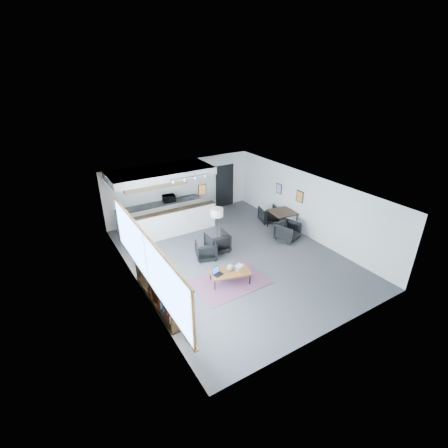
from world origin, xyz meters
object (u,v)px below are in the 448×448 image
coffee_table (230,272)px  ceramic_pot (231,267)px  floor_lamp (217,214)px  dining_chair_far (268,215)px  armchair_right (217,241)px  dining_table (283,213)px  book_stack (239,267)px  microwave (169,198)px  laptop (217,272)px  armchair_left (206,249)px  dining_chair_near (288,232)px

coffee_table → ceramic_pot: (0.05, 0.05, 0.15)m
coffee_table → floor_lamp: size_ratio=0.86×
coffee_table → dining_chair_far: (3.95, 3.01, -0.05)m
armchair_right → dining_table: dining_table is taller
coffee_table → book_stack: size_ratio=3.49×
coffee_table → dining_table: dining_table is taller
dining_chair_far → microwave: 4.51m
armchair_right → dining_table: (3.27, 0.14, 0.35)m
laptop → microwave: (0.64, 5.33, 0.64)m
book_stack → microwave: (-0.13, 5.40, 0.66)m
armchair_left → dining_chair_far: armchair_left is taller
laptop → armchair_right: size_ratio=0.46×
ceramic_pot → book_stack: bearing=-2.6°
laptop → armchair_left: 1.68m
armchair_left → microwave: bearing=-74.4°
ceramic_pot → microwave: bearing=88.2°
coffee_table → dining_chair_near: size_ratio=1.98×
armchair_left → dining_chair_near: size_ratio=1.03×
dining_chair_near → dining_chair_far: size_ratio=1.06×
armchair_left → floor_lamp: size_ratio=0.45×
coffee_table → ceramic_pot: bearing=60.0°
armchair_left → ceramic_pot: bearing=108.1°
dining_table → dining_chair_far: bearing=90.0°
coffee_table → dining_chair_far: bearing=53.3°
dining_chair_far → microwave: microwave is taller
floor_lamp → microwave: size_ratio=3.03×
laptop → armchair_left: armchair_left is taller
ceramic_pot → floor_lamp: bearing=70.5°
ceramic_pot → laptop: bearing=173.8°
dining_chair_far → book_stack: bearing=55.6°
coffee_table → armchair_right: armchair_right is taller
coffee_table → armchair_left: size_ratio=1.92×
coffee_table → armchair_left: (0.05, 1.70, -0.02)m
dining_chair_far → microwave: size_ratio=1.24×
ceramic_pot → armchair_left: bearing=89.9°
dining_chair_far → dining_table: bearing=106.0°
floor_lamp → dining_chair_near: floor_lamp is taller
dining_chair_far → microwave: (-3.73, 2.42, 0.78)m
armchair_left → dining_chair_near: 3.51m
dining_table → microwave: microwave is taller
ceramic_pot → microwave: 5.42m
armchair_left → armchair_right: armchair_right is taller
armchair_left → dining_table: dining_table is taller
laptop → ceramic_pot: size_ratio=1.61×
dining_chair_near → microwave: size_ratio=1.32×
laptop → dining_table: dining_table is taller
dining_table → floor_lamp: bearing=177.8°
armchair_left → dining_chair_near: armchair_left is taller
laptop → floor_lamp: 2.63m
laptop → coffee_table: bearing=-30.2°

